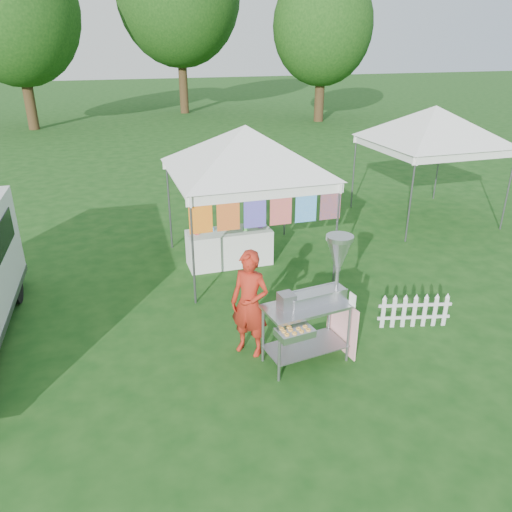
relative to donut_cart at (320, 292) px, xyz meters
name	(u,v)px	position (x,y,z in m)	size (l,w,h in m)	color
ground	(309,350)	(-0.03, 0.22, -1.15)	(120.00, 120.00, 0.00)	#144112
canopy_main	(245,126)	(-0.03, 3.72, 1.83)	(4.24, 4.24, 3.45)	#59595E
canopy_right	(436,106)	(5.47, 5.22, 1.84)	(4.24, 4.24, 3.45)	#59595E
tree_left	(14,11)	(-6.03, 24.22, 4.68)	(6.40, 6.40, 9.53)	#362313
tree_right	(323,26)	(9.97, 22.22, 4.03)	(5.60, 5.60, 8.42)	#362313
donut_cart	(320,292)	(0.00, 0.00, 0.00)	(1.42, 1.12, 1.96)	gray
vendor	(250,304)	(-0.94, 0.48, -0.30)	(0.62, 0.41, 1.71)	#A32214
picket_fence	(414,312)	(1.95, 0.34, -0.87)	(1.23, 0.33, 0.56)	silver
display_table	(229,247)	(-0.39, 3.83, -0.77)	(1.80, 0.70, 0.78)	white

